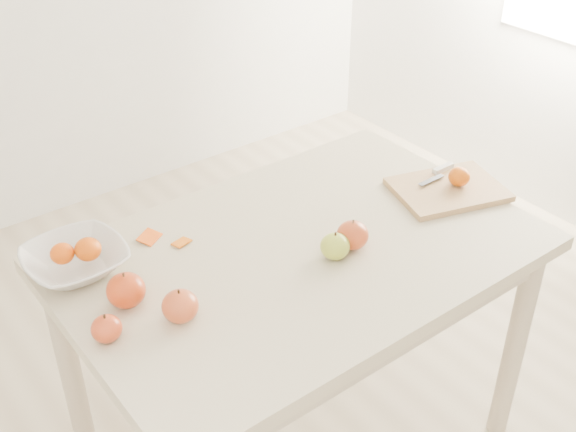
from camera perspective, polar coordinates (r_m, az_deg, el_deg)
table at (r=1.91m, az=0.92°, el=-4.91°), size 1.20×0.80×0.75m
cutting_board at (r=2.12m, az=12.52°, el=2.06°), size 0.36×0.30×0.02m
board_tangerine at (r=2.12m, az=13.37°, el=3.04°), size 0.06×0.06×0.05m
fruit_bowl at (r=1.82m, az=-16.43°, el=-3.41°), size 0.24×0.24×0.06m
bowl_tangerine_near at (r=1.81m, az=-17.41°, el=-2.84°), size 0.06×0.06×0.05m
bowl_tangerine_far at (r=1.80m, az=-15.53°, el=-2.54°), size 0.06×0.06×0.06m
orange_peel_a at (r=1.91m, az=-10.88°, el=-1.76°), size 0.07×0.07×0.01m
orange_peel_b at (r=1.88m, az=-8.41°, el=-2.13°), size 0.05×0.04×0.01m
paring_knife at (r=2.18m, az=12.01°, el=3.57°), size 0.17×0.05×0.01m
apple_green at (r=1.80m, az=3.73°, el=-2.40°), size 0.07×0.07×0.07m
apple_red_b at (r=1.62m, az=-8.52°, el=-7.05°), size 0.08×0.08×0.07m
apple_red_d at (r=1.61m, az=-14.14°, el=-8.63°), size 0.07×0.07×0.06m
apple_red_e at (r=1.83m, az=5.12°, el=-1.51°), size 0.08×0.08×0.07m
apple_red_a at (r=1.68m, az=-12.68°, el=-5.75°), size 0.09×0.09×0.08m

